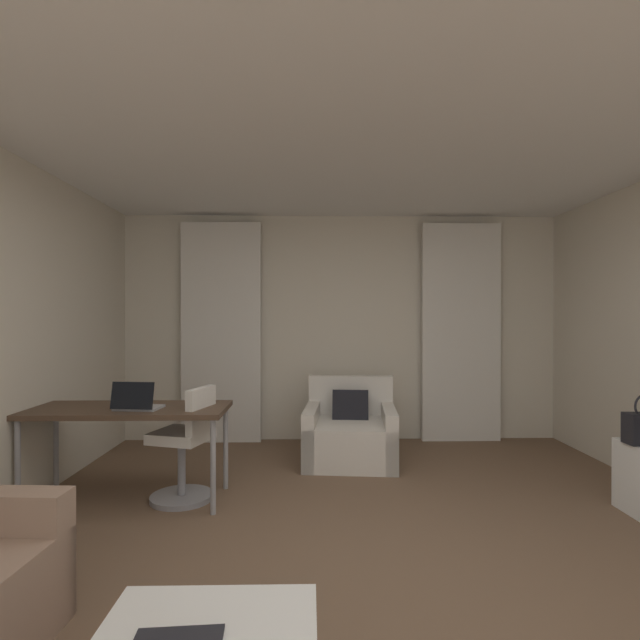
{
  "coord_description": "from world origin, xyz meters",
  "views": [
    {
      "loc": [
        -0.37,
        -2.64,
        1.42
      ],
      "look_at": [
        -0.28,
        1.35,
        1.4
      ],
      "focal_mm": 27.26,
      "sensor_mm": 36.0,
      "label": 1
    }
  ],
  "objects_px": {
    "armchair": "(350,434)",
    "laptop": "(137,404)",
    "desk": "(129,415)",
    "desk_chair": "(186,450)"
  },
  "relations": [
    {
      "from": "armchair",
      "to": "laptop",
      "type": "relative_size",
      "value": 2.75
    },
    {
      "from": "laptop",
      "to": "desk",
      "type": "bearing_deg",
      "value": 132.38
    },
    {
      "from": "desk_chair",
      "to": "laptop",
      "type": "distance_m",
      "value": 0.52
    },
    {
      "from": "armchair",
      "to": "desk_chair",
      "type": "bearing_deg",
      "value": -143.28
    },
    {
      "from": "desk_chair",
      "to": "armchair",
      "type": "bearing_deg",
      "value": 36.72
    },
    {
      "from": "desk_chair",
      "to": "laptop",
      "type": "bearing_deg",
      "value": -161.23
    },
    {
      "from": "armchair",
      "to": "desk_chair",
      "type": "distance_m",
      "value": 1.7
    },
    {
      "from": "desk",
      "to": "laptop",
      "type": "height_order",
      "value": "laptop"
    },
    {
      "from": "armchair",
      "to": "desk",
      "type": "distance_m",
      "value": 2.1
    },
    {
      "from": "desk_chair",
      "to": "laptop",
      "type": "height_order",
      "value": "laptop"
    }
  ]
}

